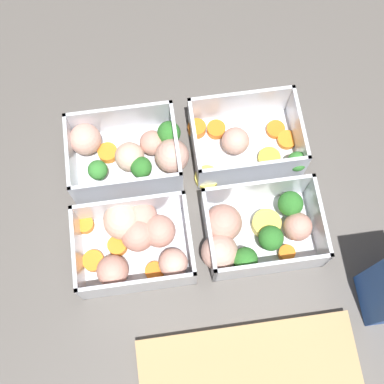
{
  "coord_description": "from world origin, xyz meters",
  "views": [
    {
      "loc": [
        0.03,
        0.24,
        0.73
      ],
      "look_at": [
        0.0,
        0.0,
        0.02
      ],
      "focal_mm": 50.0,
      "sensor_mm": 36.0,
      "label": 1
    }
  ],
  "objects": [
    {
      "name": "container_near_right",
      "position": [
        0.08,
        -0.07,
        0.03
      ],
      "size": [
        0.17,
        0.12,
        0.06
      ],
      "color": "silver",
      "rests_on": "ground_plane"
    },
    {
      "name": "container_far_right",
      "position": [
        0.08,
        0.06,
        0.03
      ],
      "size": [
        0.16,
        0.13,
        0.06
      ],
      "color": "silver",
      "rests_on": "ground_plane"
    },
    {
      "name": "container_far_left",
      "position": [
        -0.07,
        0.07,
        0.03
      ],
      "size": [
        0.17,
        0.11,
        0.06
      ],
      "color": "silver",
      "rests_on": "ground_plane"
    },
    {
      "name": "ground_plane",
      "position": [
        0.0,
        0.0,
        0.0
      ],
      "size": [
        4.0,
        4.0,
        0.0
      ],
      "primitive_type": "plane",
      "color": "#56514C"
    },
    {
      "name": "container_near_left",
      "position": [
        -0.09,
        -0.06,
        0.02
      ],
      "size": [
        0.17,
        0.13,
        0.06
      ],
      "color": "silver",
      "rests_on": "ground_plane"
    }
  ]
}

